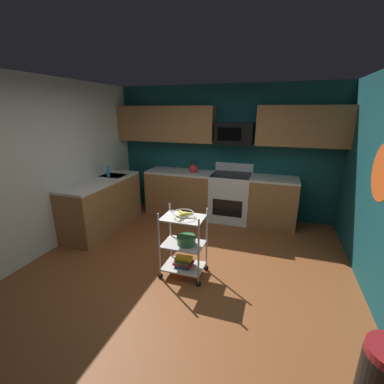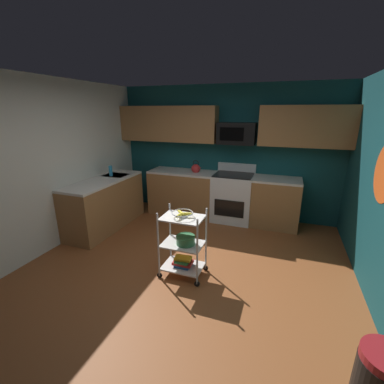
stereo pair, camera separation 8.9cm
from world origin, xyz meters
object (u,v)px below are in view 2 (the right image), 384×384
object	(u,v)px
mixing_bowl_large	(186,240)
dish_soap_bottle	(111,171)
rolling_cart	(183,244)
kettle	(196,168)
book_stack	(183,262)
oven_range	(233,197)
fruit_bowl	(182,214)
microwave	(237,133)

from	to	relation	value
mixing_bowl_large	dish_soap_bottle	xyz separation A→B (m)	(-1.98, 1.20, 0.50)
rolling_cart	kettle	size ratio (longest dim) A/B	3.47
book_stack	mixing_bowl_large	bearing A→B (deg)	0.00
oven_range	mixing_bowl_large	distance (m)	2.08
fruit_bowl	oven_range	bearing A→B (deg)	83.44
rolling_cart	mixing_bowl_large	size ratio (longest dim) A/B	3.63
kettle	dish_soap_bottle	bearing A→B (deg)	-148.52
fruit_bowl	mixing_bowl_large	size ratio (longest dim) A/B	1.08
mixing_bowl_large	dish_soap_bottle	bearing A→B (deg)	148.81
mixing_bowl_large	fruit_bowl	bearing A→B (deg)	180.00
oven_range	kettle	world-z (taller)	kettle
microwave	kettle	bearing A→B (deg)	-172.01
fruit_bowl	book_stack	world-z (taller)	fruit_bowl
microwave	kettle	xyz separation A→B (m)	(-0.77, -0.11, -0.70)
book_stack	rolling_cart	bearing A→B (deg)	75.96
rolling_cart	book_stack	world-z (taller)	rolling_cart
kettle	dish_soap_bottle	xyz separation A→B (m)	(-1.41, -0.86, 0.02)
rolling_cart	mixing_bowl_large	distance (m)	0.08
microwave	book_stack	xyz separation A→B (m)	(-0.24, -2.17, -1.51)
oven_range	book_stack	xyz separation A→B (m)	(-0.24, -2.07, -0.29)
book_stack	kettle	bearing A→B (deg)	104.57
fruit_bowl	book_stack	xyz separation A→B (m)	(0.00, -0.00, -0.69)
oven_range	dish_soap_bottle	world-z (taller)	dish_soap_bottle
microwave	mixing_bowl_large	bearing A→B (deg)	-95.18
mixing_bowl_large	book_stack	size ratio (longest dim) A/B	0.98
oven_range	fruit_bowl	distance (m)	2.12
oven_range	fruit_bowl	size ratio (longest dim) A/B	4.04
microwave	rolling_cart	world-z (taller)	microwave
oven_range	fruit_bowl	bearing A→B (deg)	-96.56
book_stack	dish_soap_bottle	world-z (taller)	dish_soap_bottle
oven_range	kettle	distance (m)	0.93
rolling_cart	book_stack	distance (m)	0.26
microwave	rolling_cart	bearing A→B (deg)	-96.23
oven_range	book_stack	distance (m)	2.10
microwave	kettle	world-z (taller)	microwave
kettle	mixing_bowl_large	bearing A→B (deg)	-74.39
rolling_cart	fruit_bowl	distance (m)	0.42
rolling_cart	kettle	xyz separation A→B (m)	(-0.54, 2.06, 0.54)
book_stack	kettle	distance (m)	2.28
oven_range	mixing_bowl_large	bearing A→B (deg)	-95.46
oven_range	rolling_cart	bearing A→B (deg)	-96.56
dish_soap_bottle	kettle	bearing A→B (deg)	31.48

